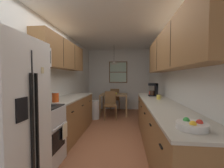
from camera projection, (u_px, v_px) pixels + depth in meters
name	position (u px, v px, depth m)	size (l,w,h in m)	color
ground_plane	(113.00, 131.00, 3.79)	(12.00, 12.00, 0.00)	#995B3D
wall_left	(62.00, 81.00, 3.87)	(0.10, 9.00, 2.55)	silver
wall_right	(168.00, 81.00, 3.59)	(0.10, 9.00, 2.55)	silver
wall_back	(119.00, 80.00, 6.36)	(4.40, 0.10, 2.55)	silver
ceiling_slab	(113.00, 28.00, 3.67)	(4.40, 9.00, 0.08)	white
refrigerator	(3.00, 122.00, 1.56)	(0.72, 0.74, 1.79)	white
stove_range	(39.00, 136.00, 2.27)	(0.66, 0.61, 1.10)	silver
microwave_over_range	(30.00, 55.00, 2.23)	(0.39, 0.58, 0.32)	white
counter_left	(70.00, 115.00, 3.56)	(0.64, 1.98, 0.90)	olive
upper_cabinets_left	(63.00, 55.00, 3.46)	(0.33, 2.06, 0.65)	olive
counter_right	(162.00, 127.00, 2.71)	(0.64, 3.30, 0.90)	olive
upper_cabinets_right	(172.00, 50.00, 2.58)	(0.33, 2.98, 0.71)	olive
dining_table	(114.00, 97.00, 5.52)	(0.99, 0.86, 0.74)	#A87F51
dining_chair_near	(110.00, 104.00, 4.89)	(0.45, 0.45, 0.90)	brown
dining_chair_far	(115.00, 98.00, 6.16)	(0.41, 0.41, 0.90)	brown
pendant_light	(114.00, 63.00, 5.46)	(0.29, 0.29, 0.69)	black
back_window	(118.00, 72.00, 6.28)	(0.78, 0.05, 0.91)	brown
trash_bin	(95.00, 110.00, 4.85)	(0.31, 0.31, 0.61)	silver
storage_canister	(55.00, 97.00, 2.81)	(0.13, 0.13, 0.19)	#D84C19
dish_towel	(65.00, 131.00, 2.38)	(0.02, 0.16, 0.24)	beige
coffee_maker	(154.00, 89.00, 3.70)	(0.22, 0.18, 0.32)	black
mug_by_coffeemaker	(159.00, 97.00, 3.15)	(0.12, 0.08, 0.09)	#E5CC4C
mug_spare	(151.00, 93.00, 3.93)	(0.12, 0.08, 0.10)	#BF3F33
fruit_bowl	(192.00, 125.00, 1.34)	(0.27, 0.27, 0.09)	silver
table_serving_bowl	(115.00, 93.00, 5.44)	(0.17, 0.17, 0.06)	#E0D14C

